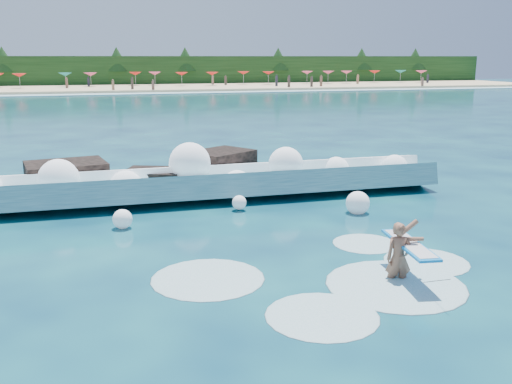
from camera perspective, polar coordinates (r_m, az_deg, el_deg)
ground at (r=13.91m, az=-3.76°, el=-7.04°), size 200.00×200.00×0.00m
beach at (r=90.93m, az=-14.16°, el=10.03°), size 140.00×20.00×0.40m
wet_band at (r=79.96m, az=-13.90°, el=9.53°), size 140.00×5.00×0.08m
treeline at (r=100.84m, az=-14.42°, el=11.61°), size 140.00×4.00×5.00m
breaking_wave at (r=20.09m, az=-4.35°, el=0.80°), size 16.27×2.61×1.40m
rock_cluster at (r=21.35m, az=-11.35°, el=1.34°), size 8.62×3.65×1.56m
surfer_with_board at (r=13.02m, az=14.32°, el=-6.14°), size 1.00×2.83×1.60m
wave_spray at (r=19.68m, az=-5.79°, el=1.73°), size 15.12×4.62×2.01m
surf_foam at (r=12.95m, az=9.30°, el=-8.79°), size 8.96×5.74×0.15m
beach_umbrellas at (r=93.13m, az=-14.28°, el=11.36°), size 109.85×6.57×0.50m
beachgoers at (r=86.77m, az=-16.31°, el=10.32°), size 89.59×12.17×1.94m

